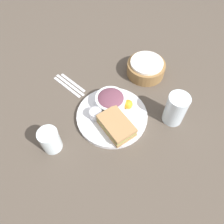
{
  "coord_description": "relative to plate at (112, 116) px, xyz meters",
  "views": [
    {
      "loc": [
        0.42,
        -0.25,
        0.76
      ],
      "look_at": [
        0.0,
        0.0,
        0.04
      ],
      "focal_mm": 35.0,
      "sensor_mm": 36.0,
      "label": 1
    }
  ],
  "objects": [
    {
      "name": "drink_glass",
      "position": [
        0.13,
        0.21,
        0.06
      ],
      "size": [
        0.08,
        0.08,
        0.14
      ],
      "primitive_type": "cylinder",
      "color": "silver",
      "rests_on": "ground_plane"
    },
    {
      "name": "water_glass",
      "position": [
        -0.0,
        -0.26,
        0.04
      ],
      "size": [
        0.07,
        0.07,
        0.1
      ],
      "primitive_type": "cylinder",
      "color": "silver",
      "rests_on": "ground_plane"
    },
    {
      "name": "orange_wedge",
      "position": [
        0.0,
        0.08,
        0.03
      ],
      "size": [
        0.04,
        0.04,
        0.04
      ],
      "primitive_type": "sphere",
      "color": "orange",
      "rests_on": "plate"
    },
    {
      "name": "spoon",
      "position": [
        -0.25,
        -0.06,
        -0.01
      ],
      "size": [
        0.15,
        0.06,
        0.01
      ],
      "primitive_type": "cube",
      "rotation": [
        0.0,
        0.0,
        3.45
      ],
      "color": "silver",
      "rests_on": "ground_plane"
    },
    {
      "name": "sandwich",
      "position": [
        0.06,
        -0.02,
        0.03
      ],
      "size": [
        0.15,
        0.1,
        0.05
      ],
      "color": "#A37A4C",
      "rests_on": "plate"
    },
    {
      "name": "knife",
      "position": [
        -0.25,
        -0.08,
        -0.01
      ],
      "size": [
        0.18,
        0.07,
        0.01
      ],
      "primitive_type": "cube",
      "rotation": [
        0.0,
        0.0,
        3.45
      ],
      "color": "silver",
      "rests_on": "ground_plane"
    },
    {
      "name": "dressing_cup",
      "position": [
        -0.02,
        -0.06,
        0.03
      ],
      "size": [
        0.05,
        0.05,
        0.04
      ],
      "primitive_type": "cylinder",
      "color": "#B7B7BC",
      "rests_on": "plate"
    },
    {
      "name": "fork",
      "position": [
        -0.24,
        -0.1,
        -0.01
      ],
      "size": [
        0.17,
        0.06,
        0.01
      ],
      "primitive_type": "cube",
      "rotation": [
        0.0,
        0.0,
        3.45
      ],
      "color": "silver",
      "rests_on": "ground_plane"
    },
    {
      "name": "ground_plane",
      "position": [
        0.0,
        0.0,
        -0.01
      ],
      "size": [
        4.0,
        4.0,
        0.0
      ],
      "primitive_type": "plane",
      "color": "#4C4238"
    },
    {
      "name": "plate",
      "position": [
        0.0,
        0.0,
        0.0
      ],
      "size": [
        0.29,
        0.29,
        0.02
      ],
      "primitive_type": "cylinder",
      "color": "silver",
      "rests_on": "ground_plane"
    },
    {
      "name": "bread_basket",
      "position": [
        -0.14,
        0.26,
        0.03
      ],
      "size": [
        0.18,
        0.18,
        0.07
      ],
      "color": "olive",
      "rests_on": "ground_plane"
    },
    {
      "name": "salad_bowl",
      "position": [
        -0.05,
        0.02,
        0.04
      ],
      "size": [
        0.13,
        0.13,
        0.05
      ],
      "color": "white",
      "rests_on": "plate"
    }
  ]
}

